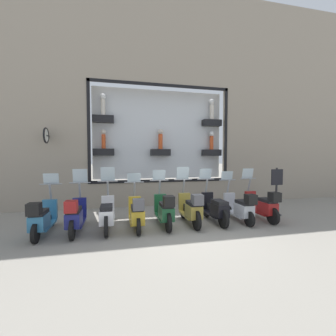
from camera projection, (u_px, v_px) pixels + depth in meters
name	position (u px, v px, depth m)	size (l,w,h in m)	color
ground_plane	(187.00, 231.00, 6.12)	(120.00, 120.00, 0.00)	gray
building_facade	(161.00, 95.00, 9.40)	(1.21, 36.00, 9.03)	gray
scooter_red_0	(263.00, 205.00, 7.18)	(1.80, 0.61, 1.62)	black
scooter_silver_1	(240.00, 207.00, 6.99)	(1.79, 0.61, 1.54)	black
scooter_black_2	(215.00, 208.00, 6.88)	(1.81, 0.60, 1.64)	black
scooter_olive_3	(191.00, 209.00, 6.65)	(1.81, 0.60, 1.71)	black
scooter_green_4	(165.00, 210.00, 6.47)	(1.81, 0.60, 1.61)	black
scooter_yellow_5	(137.00, 213.00, 6.27)	(1.79, 0.60, 1.52)	black
scooter_white_6	(107.00, 214.00, 6.17)	(1.81, 0.61, 1.72)	black
scooter_navy_7	(76.00, 216.00, 5.93)	(1.80, 0.61, 1.67)	black
scooter_teal_8	(42.00, 218.00, 5.74)	(1.79, 0.61, 1.55)	black
shop_sign_post	(277.00, 190.00, 7.81)	(0.36, 0.45, 1.65)	#232326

